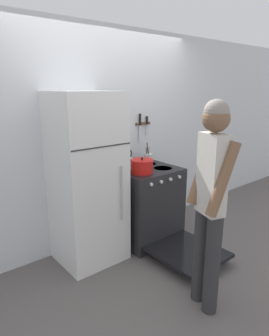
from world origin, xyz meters
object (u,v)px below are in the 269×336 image
object	(u,v)px
refrigerator	(87,180)
utensil_jar	(148,158)
stove_range	(147,205)
person	(211,197)
dutch_oven_pot	(142,166)
tea_kettle	(128,162)

from	to	relation	value
refrigerator	utensil_jar	distance (m)	0.96
stove_range	person	xyz separation A→B (m)	(-0.40, -1.22, 0.56)
dutch_oven_pot	tea_kettle	bearing A→B (deg)	87.35
stove_range	utensil_jar	world-z (taller)	utensil_jar
stove_range	tea_kettle	distance (m)	0.59
refrigerator	utensil_jar	size ratio (longest dim) A/B	6.66
refrigerator	person	xyz separation A→B (m)	(0.37, -1.30, 0.10)
dutch_oven_pot	stove_range	bearing A→B (deg)	31.41
dutch_oven_pot	person	bearing A→B (deg)	-101.95
refrigerator	tea_kettle	bearing A→B (deg)	8.94
person	utensil_jar	bearing A→B (deg)	-4.92
dutch_oven_pot	utensil_jar	distance (m)	0.45
tea_kettle	person	world-z (taller)	person
tea_kettle	person	bearing A→B (deg)	-100.12
utensil_jar	stove_range	bearing A→B (deg)	-134.90
dutch_oven_pot	tea_kettle	size ratio (longest dim) A/B	1.27
refrigerator	stove_range	bearing A→B (deg)	-5.95
person	dutch_oven_pot	bearing A→B (deg)	5.83
person	tea_kettle	bearing A→B (deg)	7.66
dutch_oven_pot	utensil_jar	size ratio (longest dim) A/B	1.10
refrigerator	dutch_oven_pot	xyz separation A→B (m)	(0.61, -0.18, 0.09)
tea_kettle	stove_range	bearing A→B (deg)	-49.18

